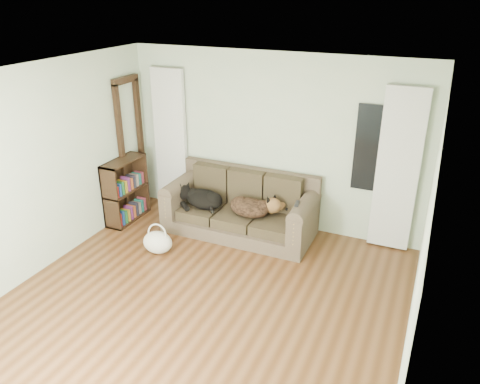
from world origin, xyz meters
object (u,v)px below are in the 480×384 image
at_px(dog_black_lab, 202,199).
at_px(dog_shepherd, 252,206).
at_px(bookshelf, 126,190).
at_px(sofa, 239,205).
at_px(tote_bag, 158,242).

bearing_deg(dog_black_lab, dog_shepherd, 19.82).
xyz_separation_m(dog_shepherd, bookshelf, (-2.02, -0.26, 0.01)).
bearing_deg(bookshelf, dog_black_lab, 5.35).
height_order(sofa, dog_shepherd, sofa).
bearing_deg(dog_shepherd, sofa, -3.48).
bearing_deg(bookshelf, sofa, 4.52).
bearing_deg(sofa, dog_black_lab, -171.83).
xyz_separation_m(sofa, tote_bag, (-0.80, -0.99, -0.29)).
distance_m(tote_bag, bookshelf, 1.25).
bearing_deg(sofa, dog_shepherd, -12.84).
xyz_separation_m(dog_black_lab, dog_shepherd, (0.81, 0.03, 0.01)).
xyz_separation_m(tote_bag, bookshelf, (-0.99, 0.68, 0.34)).
distance_m(dog_black_lab, tote_bag, 0.99).
xyz_separation_m(sofa, dog_black_lab, (-0.58, -0.08, 0.03)).
relative_size(sofa, dog_shepherd, 3.48).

